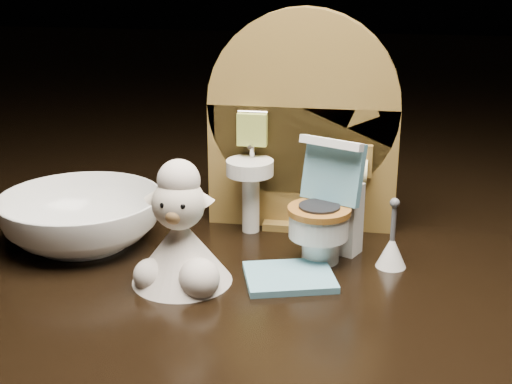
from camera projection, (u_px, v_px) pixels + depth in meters
backdrop_panel at (301, 135)px, 0.49m from camera, size 0.13×0.05×0.15m
toy_toilet at (327, 215)px, 0.45m from camera, size 0.05×0.05×0.08m
bath_mat at (290, 277)px, 0.42m from camera, size 0.06×0.06×0.00m
toilet_brush at (392, 249)px, 0.44m from camera, size 0.02×0.02×0.04m
plush_lamb at (181, 241)px, 0.41m from camera, size 0.06×0.06×0.08m
ceramic_bowl at (82, 220)px, 0.47m from camera, size 0.11×0.11×0.03m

